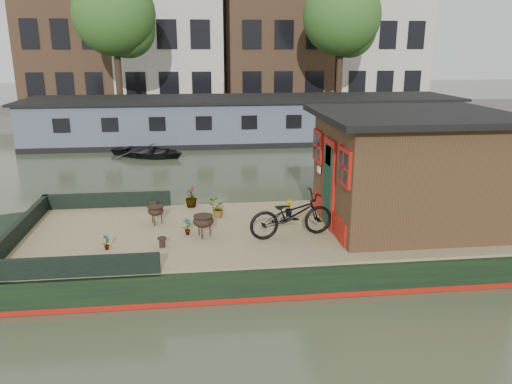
{
  "coord_description": "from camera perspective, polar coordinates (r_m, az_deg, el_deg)",
  "views": [
    {
      "loc": [
        -2.3,
        -9.88,
        4.33
      ],
      "look_at": [
        -1.07,
        0.5,
        1.32
      ],
      "focal_mm": 35.0,
      "sensor_mm": 36.0,
      "label": 1
    }
  ],
  "objects": [
    {
      "name": "potted_plant_b",
      "position": [
        11.37,
        3.74,
        -1.85
      ],
      "size": [
        0.21,
        0.24,
        0.38
      ],
      "primitive_type": "imported",
      "rotation": [
        0.0,
        0.0,
        1.79
      ],
      "color": "brown",
      "rests_on": "houseboat_deck"
    },
    {
      "name": "houseboat_deck",
      "position": [
        10.8,
        5.95,
        -4.09
      ],
      "size": [
        11.8,
        3.8,
        0.05
      ],
      "primitive_type": "cube",
      "color": "#8E8058",
      "rests_on": "houseboat_hull"
    },
    {
      "name": "cabin",
      "position": [
        11.12,
        17.21,
        2.6
      ],
      "size": [
        4.0,
        3.5,
        2.42
      ],
      "color": "#301E12",
      "rests_on": "houseboat_deck"
    },
    {
      "name": "dinghy",
      "position": [
        21.29,
        -12.2,
        4.88
      ],
      "size": [
        3.86,
        3.49,
        0.66
      ],
      "primitive_type": "imported",
      "rotation": [
        0.0,
        0.0,
        1.08
      ],
      "color": "black",
      "rests_on": "ground"
    },
    {
      "name": "bollard_port",
      "position": [
        12.04,
        -11.63,
        -1.57
      ],
      "size": [
        0.17,
        0.17,
        0.2
      ],
      "primitive_type": "cylinder",
      "color": "black",
      "rests_on": "houseboat_deck"
    },
    {
      "name": "bollard_stbd",
      "position": [
        9.79,
        -10.68,
        -5.67
      ],
      "size": [
        0.17,
        0.17,
        0.2
      ],
      "primitive_type": "cylinder",
      "color": "black",
      "rests_on": "houseboat_deck"
    },
    {
      "name": "potted_plant_d",
      "position": [
        12.08,
        -7.43,
        -0.56
      ],
      "size": [
        0.35,
        0.35,
        0.5
      ],
      "primitive_type": "imported",
      "rotation": [
        0.0,
        0.0,
        5.02
      ],
      "color": "brown",
      "rests_on": "houseboat_deck"
    },
    {
      "name": "houseboat_hull",
      "position": [
        10.72,
        -1.11,
        -6.16
      ],
      "size": [
        14.01,
        4.02,
        0.6
      ],
      "color": "black",
      "rests_on": "ground"
    },
    {
      "name": "potted_plant_e",
      "position": [
        9.91,
        -16.75,
        -5.51
      ],
      "size": [
        0.16,
        0.19,
        0.31
      ],
      "primitive_type": "imported",
      "rotation": [
        0.0,
        0.0,
        1.22
      ],
      "color": "#9A612D",
      "rests_on": "houseboat_deck"
    },
    {
      "name": "potted_plant_c",
      "position": [
        11.3,
        -4.48,
        -1.87
      ],
      "size": [
        0.4,
        0.35,
        0.41
      ],
      "primitive_type": "imported",
      "rotation": [
        0.0,
        0.0,
        3.23
      ],
      "color": "brown",
      "rests_on": "houseboat_deck"
    },
    {
      "name": "potted_plant_a",
      "position": [
        10.32,
        -7.89,
        -3.91
      ],
      "size": [
        0.23,
        0.23,
        0.36
      ],
      "primitive_type": "imported",
      "rotation": [
        0.0,
        0.0,
        0.78
      ],
      "color": "brown",
      "rests_on": "houseboat_deck"
    },
    {
      "name": "bow_bulwark",
      "position": [
        10.84,
        -21.22,
        -3.93
      ],
      "size": [
        3.0,
        4.0,
        0.35
      ],
      "color": "black",
      "rests_on": "houseboat_deck"
    },
    {
      "name": "tree_right",
      "position": [
        30.2,
        10.0,
        18.82
      ],
      "size": [
        4.4,
        4.4,
        7.4
      ],
      "color": "#332316",
      "rests_on": "quay"
    },
    {
      "name": "far_houseboat",
      "position": [
        24.22,
        -1.28,
        8.1
      ],
      "size": [
        20.4,
        4.4,
        2.11
      ],
      "color": "#485160",
      "rests_on": "ground"
    },
    {
      "name": "ground",
      "position": [
        11.03,
        5.86,
        -7.14
      ],
      "size": [
        120.0,
        120.0,
        0.0
      ],
      "primitive_type": "plane",
      "color": "#303A25",
      "rests_on": "ground"
    },
    {
      "name": "bicycle",
      "position": [
        10.07,
        4.08,
        -2.6
      ],
      "size": [
        1.84,
        0.93,
        0.93
      ],
      "primitive_type": "imported",
      "rotation": [
        0.0,
        0.0,
        1.75
      ],
      "color": "black",
      "rests_on": "houseboat_deck"
    },
    {
      "name": "tree_left",
      "position": [
        29.27,
        -15.57,
        18.59
      ],
      "size": [
        4.4,
        4.4,
        7.4
      ],
      "color": "#332316",
      "rests_on": "quay"
    },
    {
      "name": "quay",
      "position": [
        30.71,
        -2.46,
        8.8
      ],
      "size": [
        60.0,
        6.0,
        0.9
      ],
      "primitive_type": "cube",
      "color": "#47443F",
      "rests_on": "ground"
    },
    {
      "name": "brazier_rear",
      "position": [
        11.04,
        -11.37,
        -2.6
      ],
      "size": [
        0.41,
        0.41,
        0.41
      ],
      "primitive_type": null,
      "rotation": [
        0.0,
        0.0,
        -0.09
      ],
      "color": "black",
      "rests_on": "houseboat_deck"
    },
    {
      "name": "brazier_front",
      "position": [
        10.16,
        -6.02,
        -3.9
      ],
      "size": [
        0.42,
        0.42,
        0.46
      ],
      "primitive_type": null,
      "rotation": [
        0.0,
        0.0,
        -0.0
      ],
      "color": "black",
      "rests_on": "houseboat_deck"
    }
  ]
}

